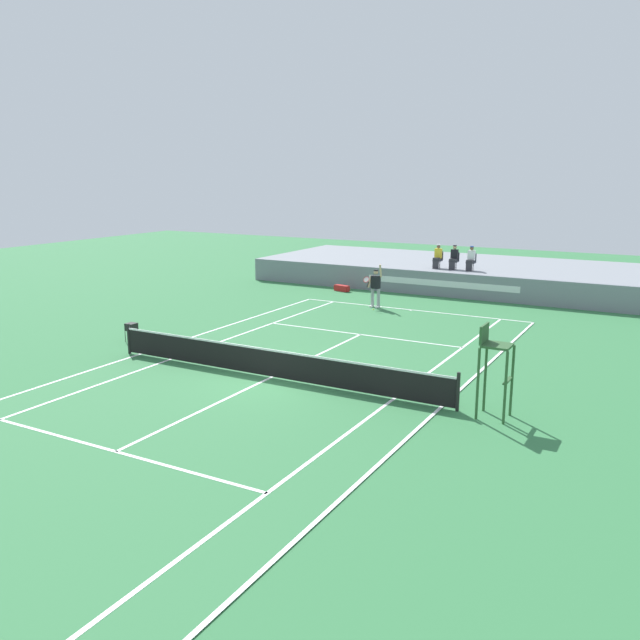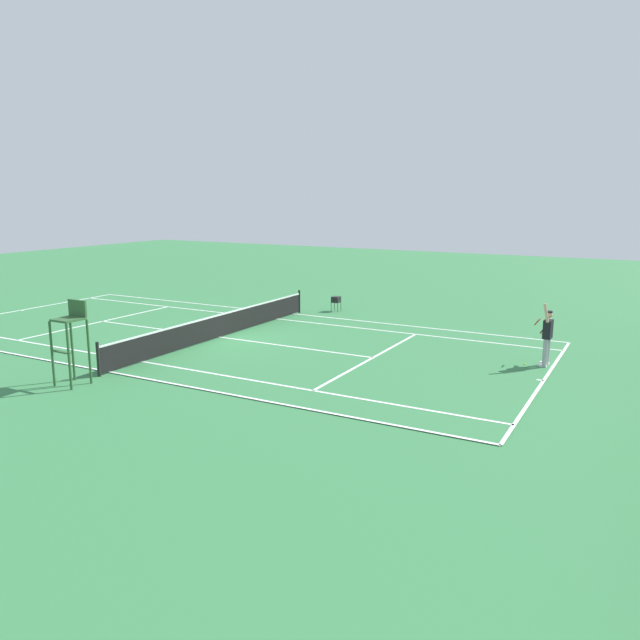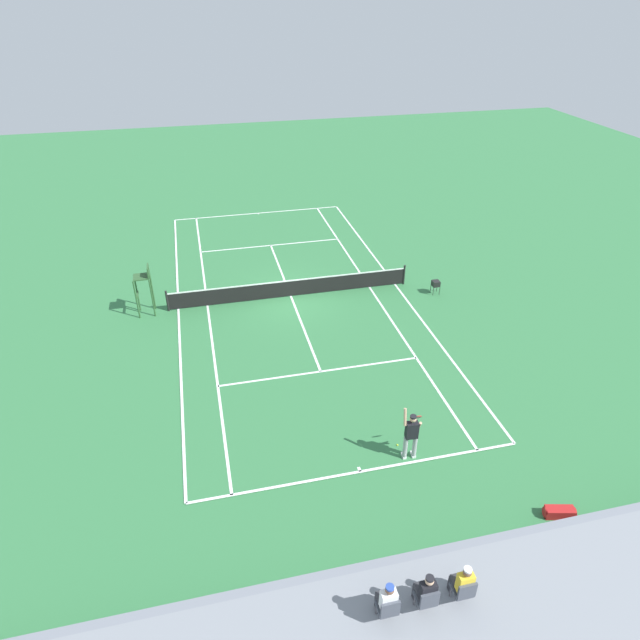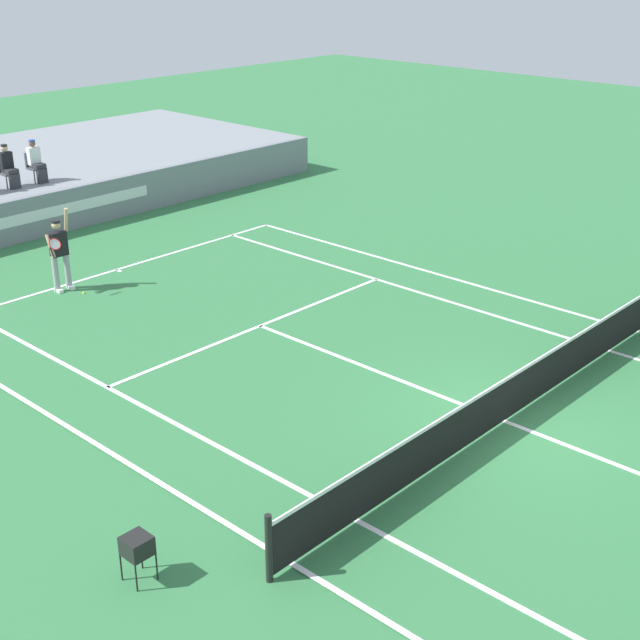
% 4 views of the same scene
% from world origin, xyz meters
% --- Properties ---
extents(ground_plane, '(80.00, 80.00, 0.00)m').
position_xyz_m(ground_plane, '(0.00, 0.00, 0.00)').
color(ground_plane, '#337542').
extents(court, '(11.08, 23.88, 0.03)m').
position_xyz_m(court, '(0.00, 0.00, 0.01)').
color(court, '#337542').
rests_on(court, ground).
extents(net, '(11.98, 0.10, 1.07)m').
position_xyz_m(net, '(0.00, 0.00, 0.52)').
color(net, black).
rests_on(net, ground).
extents(tennis_player, '(0.78, 0.62, 2.08)m').
position_xyz_m(tennis_player, '(-1.76, 11.64, 0.99)').
color(tennis_player, '#9E9EA3').
rests_on(tennis_player, ground).
extents(tennis_ball, '(0.07, 0.07, 0.07)m').
position_xyz_m(tennis_ball, '(-1.57, 11.05, 0.03)').
color(tennis_ball, '#D1E533').
rests_on(tennis_ball, ground).
extents(umpire_chair, '(0.77, 0.77, 2.44)m').
position_xyz_m(umpire_chair, '(6.83, 0.00, 1.56)').
color(umpire_chair, '#2D562D').
rests_on(umpire_chair, ground).
extents(ball_hopper, '(0.36, 0.36, 0.70)m').
position_xyz_m(ball_hopper, '(-7.12, 1.32, 0.57)').
color(ball_hopper, black).
rests_on(ball_hopper, ground).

